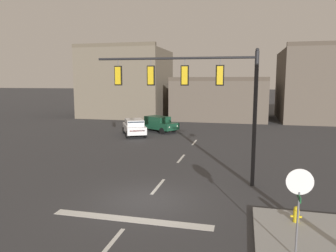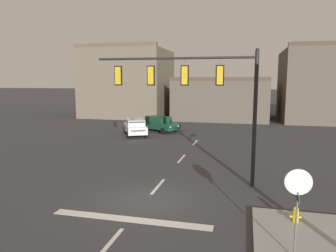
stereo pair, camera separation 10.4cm
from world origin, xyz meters
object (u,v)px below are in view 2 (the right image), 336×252
Objects in this scene: car_lot_nearside at (159,123)px; fire_hydrant at (296,218)px; stop_sign at (298,192)px; signal_mast_near_side at (198,88)px; car_lot_middle at (135,127)px.

car_lot_nearside is 22.81m from fire_hydrant.
stop_sign is 3.77× the size of fire_hydrant.
signal_mast_near_side is 8.23m from stop_sign.
signal_mast_near_side is 7.56m from fire_hydrant.
car_lot_middle is at bearing -119.42° from car_lot_nearside.
fire_hydrant is at bearing -61.84° from car_lot_nearside.
car_lot_middle is (-1.63, -2.90, 0.00)m from car_lot_nearside.
fire_hydrant is (4.28, -4.16, -4.64)m from signal_mast_near_side.
fire_hydrant is (12.40, -17.20, -0.53)m from car_lot_middle.
signal_mast_near_side is 15.90m from car_lot_middle.
stop_sign is at bearing -98.64° from fire_hydrant.
car_lot_nearside is 0.99× the size of car_lot_middle.
signal_mast_near_side is at bearing -58.13° from car_lot_middle.
stop_sign reaches higher than car_lot_nearside.
signal_mast_near_side reaches higher than car_lot_middle.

